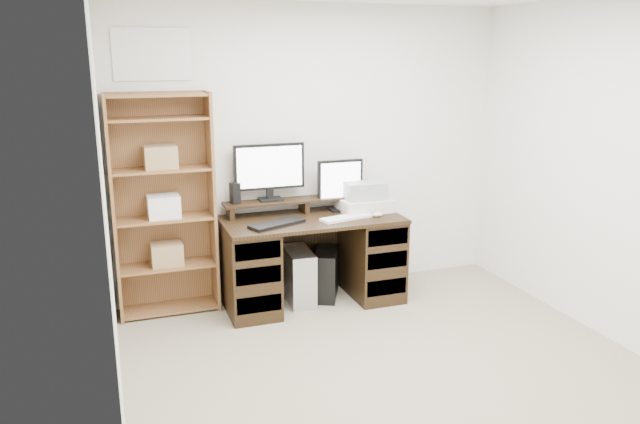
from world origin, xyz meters
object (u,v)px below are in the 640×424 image
desk (312,258)px  monitor_small (340,183)px  printer (364,205)px  tower_silver (299,276)px  bookshelf (163,204)px  monitor_wide (269,169)px  tower_black (326,274)px

desk → monitor_small: monitor_small is taller
monitor_small → printer: bearing=-27.3°
tower_silver → bookshelf: (-1.08, 0.18, 0.69)m
monitor_wide → tower_silver: size_ratio=1.31×
desk → bookshelf: (-1.18, 0.21, 0.53)m
tower_black → bookshelf: size_ratio=0.26×
printer → tower_black: (-0.35, -0.01, -0.59)m
monitor_small → bookshelf: size_ratio=0.25×
monitor_wide → tower_silver: monitor_wide is taller
monitor_wide → bookshelf: size_ratio=0.34×
monitor_small → tower_black: monitor_small is taller
printer → monitor_wide: bearing=165.4°
tower_black → bookshelf: (-1.34, 0.16, 0.71)m
monitor_small → printer: size_ratio=1.02×
monitor_wide → tower_black: 1.05m
printer → tower_black: size_ratio=0.94×
monitor_wide → tower_black: size_ratio=1.32×
desk → tower_black: (0.15, 0.06, -0.18)m
desk → tower_silver: size_ratio=3.24×
monitor_wide → bookshelf: 0.92m
desk → bookshelf: bookshelf is taller
tower_black → bookshelf: 1.52m
bookshelf → monitor_small: bearing=-1.9°
tower_silver → bookshelf: bookshelf is taller
desk → monitor_small: bearing=27.1°
printer → bookshelf: (-1.69, 0.15, 0.11)m
monitor_wide → tower_black: (0.44, -0.20, -0.93)m
monitor_small → tower_black: (-0.16, -0.11, -0.78)m
tower_silver → tower_black: bearing=8.3°
tower_black → printer: bearing=26.0°
printer → tower_black: bearing=180.0°
monitor_small → tower_silver: (-0.43, -0.13, -0.76)m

